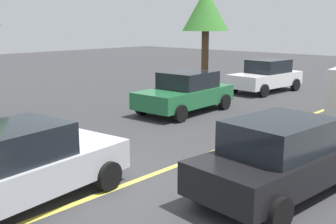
{
  "coord_description": "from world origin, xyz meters",
  "views": [
    {
      "loc": [
        -5.56,
        -6.49,
        3.51
      ],
      "look_at": [
        1.57,
        0.05,
        1.42
      ],
      "focal_mm": 44.12,
      "sensor_mm": 36.0,
      "label": 1
    }
  ],
  "objects_px": {
    "car_green_far_lane": "(186,92)",
    "tree_centre_verge": "(206,11)",
    "car_black_crossing": "(283,157)",
    "car_silver_behind_van": "(17,166)",
    "car_white_approaching": "(266,76)"
  },
  "relations": [
    {
      "from": "car_black_crossing",
      "to": "car_green_far_lane",
      "type": "bearing_deg",
      "value": 53.99
    },
    {
      "from": "tree_centre_verge",
      "to": "car_black_crossing",
      "type": "bearing_deg",
      "value": -136.23
    },
    {
      "from": "car_silver_behind_van",
      "to": "car_black_crossing",
      "type": "distance_m",
      "value": 5.3
    },
    {
      "from": "car_silver_behind_van",
      "to": "car_white_approaching",
      "type": "relative_size",
      "value": 1.04
    },
    {
      "from": "car_white_approaching",
      "to": "tree_centre_verge",
      "type": "distance_m",
      "value": 4.78
    },
    {
      "from": "car_silver_behind_van",
      "to": "car_black_crossing",
      "type": "bearing_deg",
      "value": -41.59
    },
    {
      "from": "car_white_approaching",
      "to": "tree_centre_verge",
      "type": "xyz_separation_m",
      "value": [
        -0.88,
        3.34,
        3.31
      ]
    },
    {
      "from": "tree_centre_verge",
      "to": "car_white_approaching",
      "type": "bearing_deg",
      "value": -75.25
    },
    {
      "from": "tree_centre_verge",
      "to": "car_green_far_lane",
      "type": "bearing_deg",
      "value": -148.85
    },
    {
      "from": "car_white_approaching",
      "to": "tree_centre_verge",
      "type": "bearing_deg",
      "value": 104.75
    },
    {
      "from": "car_green_far_lane",
      "to": "tree_centre_verge",
      "type": "relative_size",
      "value": 0.82
    },
    {
      "from": "car_black_crossing",
      "to": "tree_centre_verge",
      "type": "bearing_deg",
      "value": 43.77
    },
    {
      "from": "car_silver_behind_van",
      "to": "tree_centre_verge",
      "type": "distance_m",
      "value": 16.47
    },
    {
      "from": "car_green_far_lane",
      "to": "tree_centre_verge",
      "type": "bearing_deg",
      "value": 31.15
    },
    {
      "from": "car_green_far_lane",
      "to": "car_white_approaching",
      "type": "bearing_deg",
      "value": 1.36
    }
  ]
}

